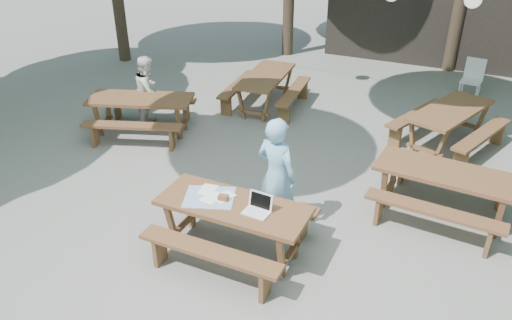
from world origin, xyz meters
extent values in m
plane|color=slate|center=(0.00, 0.00, 0.00)|extent=(80.00, 80.00, 0.00)
cube|color=black|center=(0.50, 10.50, 1.40)|extent=(6.00, 3.00, 2.80)
cube|color=brown|center=(-0.73, -0.28, 0.72)|extent=(2.00, 0.80, 0.06)
cube|color=brown|center=(-0.73, -0.93, 0.45)|extent=(1.90, 0.28, 0.05)
cube|color=brown|center=(-0.73, 0.37, 0.45)|extent=(1.90, 0.28, 0.05)
cube|color=brown|center=(-0.73, -0.28, 0.34)|extent=(1.70, 0.70, 0.69)
cube|color=brown|center=(-4.09, 2.24, 0.72)|extent=(2.15, 1.43, 0.06)
cube|color=brown|center=(-3.86, 1.63, 0.45)|extent=(1.88, 0.91, 0.05)
cube|color=brown|center=(-4.31, 2.86, 0.45)|extent=(1.88, 0.91, 0.05)
cube|color=brown|center=(-4.09, 2.24, 0.34)|extent=(1.84, 1.24, 0.69)
cube|color=brown|center=(1.68, 1.78, 0.72)|extent=(2.05, 0.94, 0.06)
cube|color=brown|center=(1.64, 1.14, 0.45)|extent=(1.92, 0.41, 0.05)
cube|color=brown|center=(1.73, 2.43, 0.45)|extent=(1.92, 0.41, 0.05)
cube|color=brown|center=(1.68, 1.78, 0.34)|extent=(1.75, 0.82, 0.69)
cube|color=brown|center=(-2.42, 4.53, 0.72)|extent=(1.00, 2.07, 0.06)
cube|color=brown|center=(-1.77, 4.59, 0.45)|extent=(0.47, 1.92, 0.05)
cube|color=brown|center=(-3.07, 4.46, 0.45)|extent=(0.47, 1.92, 0.05)
cube|color=brown|center=(-2.42, 4.53, 0.34)|extent=(0.87, 1.76, 0.69)
cube|color=brown|center=(1.48, 4.24, 0.72)|extent=(1.45, 2.15, 0.06)
cube|color=brown|center=(2.09, 4.01, 0.45)|extent=(0.93, 1.88, 0.05)
cube|color=brown|center=(0.87, 4.47, 0.45)|extent=(0.93, 1.88, 0.05)
cube|color=brown|center=(1.48, 4.24, 0.34)|extent=(1.25, 1.84, 0.69)
imported|color=#7FC3E7|center=(-0.43, 0.45, 0.86)|extent=(0.71, 0.55, 1.72)
imported|color=white|center=(-4.22, 2.70, 0.72)|extent=(0.75, 0.84, 1.43)
cube|color=silver|center=(1.67, 7.05, 0.40)|extent=(0.49, 0.49, 0.04)
cube|color=silver|center=(1.70, 7.25, 0.66)|extent=(0.44, 0.09, 0.48)
cube|color=silver|center=(1.67, 7.05, 0.19)|extent=(0.47, 0.47, 0.38)
cube|color=white|center=(-0.37, -0.35, 0.76)|extent=(0.35, 0.25, 0.02)
cube|color=white|center=(-0.36, -0.23, 0.88)|extent=(0.33, 0.08, 0.23)
cube|color=black|center=(-0.36, -0.24, 0.88)|extent=(0.28, 0.06, 0.19)
cube|color=#3365AE|center=(-1.09, -0.28, 0.75)|extent=(0.80, 0.74, 0.01)
cube|color=white|center=(-1.06, -0.28, 0.76)|extent=(0.24, 0.32, 0.00)
cube|color=white|center=(-0.91, -0.20, 0.76)|extent=(0.30, 0.35, 0.00)
cube|color=white|center=(-1.19, -0.14, 0.76)|extent=(0.25, 0.32, 0.00)
cube|color=brown|center=(-0.89, -0.26, 0.80)|extent=(0.14, 0.11, 0.06)
sphere|color=white|center=(1.40, 6.00, 2.40)|extent=(0.34, 0.34, 0.34)
camera|label=1|loc=(1.83, -5.04, 4.35)|focal=35.00mm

